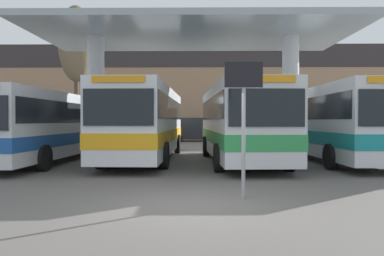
% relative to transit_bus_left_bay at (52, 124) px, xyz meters
% --- Properties ---
extents(ground_plane, '(100.00, 100.00, 0.00)m').
position_rel_transit_bus_left_bay_xyz_m(ground_plane, '(6.49, -9.05, -1.70)').
color(ground_plane, '#605B56').
extents(townhouse_backdrop, '(40.00, 0.58, 9.14)m').
position_rel_transit_bus_left_bay_xyz_m(townhouse_backdrop, '(6.49, 18.85, 3.63)').
color(townhouse_backdrop, '#9E7A5B').
rests_on(townhouse_backdrop, ground_plane).
extents(station_canopy, '(13.41, 6.69, 5.72)m').
position_rel_transit_bus_left_bay_xyz_m(station_canopy, '(6.49, -0.89, 3.32)').
color(station_canopy, silver).
rests_on(station_canopy, ground_plane).
extents(transit_bus_left_bay, '(3.05, 11.44, 3.03)m').
position_rel_transit_bus_left_bay_xyz_m(transit_bus_left_bay, '(0.00, 0.00, 0.00)').
color(transit_bus_left_bay, silver).
rests_on(transit_bus_left_bay, ground_plane).
extents(transit_bus_center_bay, '(2.94, 11.85, 3.33)m').
position_rel_transit_bus_left_bay_xyz_m(transit_bus_center_bay, '(4.26, 0.78, 0.16)').
color(transit_bus_center_bay, silver).
rests_on(transit_bus_center_bay, ground_plane).
extents(transit_bus_right_bay, '(3.19, 10.28, 3.28)m').
position_rel_transit_bus_left_bay_xyz_m(transit_bus_right_bay, '(8.55, -0.50, 0.13)').
color(transit_bus_right_bay, silver).
rests_on(transit_bus_right_bay, ground_plane).
extents(transit_bus_far_right_bay, '(2.92, 11.06, 3.30)m').
position_rel_transit_bus_left_bay_xyz_m(transit_bus_far_right_bay, '(12.90, 0.43, 0.14)').
color(transit_bus_far_right_bay, silver).
rests_on(transit_bus_far_right_bay, ground_plane).
extents(info_sign_platform, '(0.90, 0.09, 3.23)m').
position_rel_transit_bus_left_bay_xyz_m(info_sign_platform, '(7.75, -8.22, 0.60)').
color(info_sign_platform, gray).
rests_on(info_sign_platform, ground_plane).
extents(poplar_tree_behind_left, '(2.24, 2.24, 9.30)m').
position_rel_transit_bus_left_bay_xyz_m(poplar_tree_behind_left, '(-1.15, 7.11, 5.06)').
color(poplar_tree_behind_left, '#473A2B').
rests_on(poplar_tree_behind_left, ground_plane).
extents(parked_car_street, '(4.27, 2.08, 2.10)m').
position_rel_transit_bus_left_bay_xyz_m(parked_car_street, '(6.43, 16.22, -0.68)').
color(parked_car_street, black).
rests_on(parked_car_street, ground_plane).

